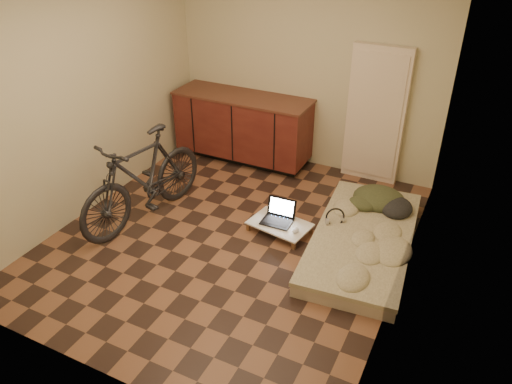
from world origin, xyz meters
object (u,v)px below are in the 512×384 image
at_px(bicycle, 142,174).
at_px(futon, 363,240).
at_px(laptop, 279,216).
at_px(lap_desk, 280,224).

distance_m(bicycle, futon, 2.44).
bearing_deg(laptop, lap_desk, -55.73).
distance_m(bicycle, laptop, 1.54).
xyz_separation_m(bicycle, laptop, (1.41, 0.47, -0.41)).
distance_m(bicycle, lap_desk, 1.58).
relative_size(lap_desk, laptop, 2.11).
xyz_separation_m(bicycle, futon, (2.33, 0.54, -0.48)).
height_order(bicycle, futon, bicycle).
relative_size(futon, laptop, 6.25).
distance_m(lap_desk, laptop, 0.09).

